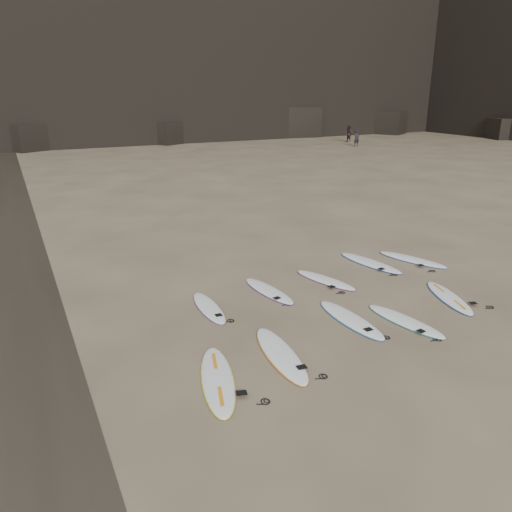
% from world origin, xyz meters
% --- Properties ---
extents(ground, '(240.00, 240.00, 0.00)m').
position_xyz_m(ground, '(0.00, 0.00, 0.00)').
color(ground, '#897559').
rests_on(ground, ground).
extents(surfboard_0, '(1.41, 2.81, 0.10)m').
position_xyz_m(surfboard_0, '(-4.52, -0.88, 0.05)').
color(surfboard_0, white).
rests_on(surfboard_0, ground).
extents(surfboard_1, '(1.01, 2.81, 0.10)m').
position_xyz_m(surfboard_1, '(-2.81, -0.55, 0.05)').
color(surfboard_1, white).
rests_on(surfboard_1, ground).
extents(surfboard_2, '(0.66, 2.64, 0.09)m').
position_xyz_m(surfboard_2, '(-0.26, 0.22, 0.05)').
color(surfboard_2, white).
rests_on(surfboard_2, ground).
extents(surfboard_3, '(0.96, 2.52, 0.09)m').
position_xyz_m(surfboard_3, '(0.98, -0.49, 0.04)').
color(surfboard_3, white).
rests_on(surfboard_3, ground).
extents(surfboard_4, '(1.38, 2.55, 0.09)m').
position_xyz_m(surfboard_4, '(3.21, 0.12, 0.04)').
color(surfboard_4, white).
rests_on(surfboard_4, ground).
extents(surfboard_5, '(0.66, 2.30, 0.08)m').
position_xyz_m(surfboard_5, '(-3.36, 2.59, 0.04)').
color(surfboard_5, white).
rests_on(surfboard_5, ground).
extents(surfboard_6, '(0.85, 2.45, 0.09)m').
position_xyz_m(surfboard_6, '(-1.30, 2.93, 0.04)').
color(surfboard_6, white).
rests_on(surfboard_6, ground).
extents(surfboard_7, '(1.21, 2.41, 0.08)m').
position_xyz_m(surfboard_7, '(0.74, 2.91, 0.04)').
color(surfboard_7, white).
rests_on(surfboard_7, ground).
extents(surfboard_8, '(1.10, 2.76, 0.10)m').
position_xyz_m(surfboard_8, '(3.07, 3.57, 0.05)').
color(surfboard_8, white).
rests_on(surfboard_8, ground).
extents(surfboard_9, '(1.46, 2.65, 0.09)m').
position_xyz_m(surfboard_9, '(4.65, 3.20, 0.05)').
color(surfboard_9, white).
rests_on(surfboard_9, ground).
extents(person_a, '(0.65, 0.46, 1.69)m').
position_xyz_m(person_a, '(25.18, 33.53, 0.84)').
color(person_a, black).
rests_on(person_a, ground).
extents(person_b, '(0.86, 1.02, 1.84)m').
position_xyz_m(person_b, '(26.92, 37.32, 0.92)').
color(person_b, black).
rests_on(person_b, ground).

